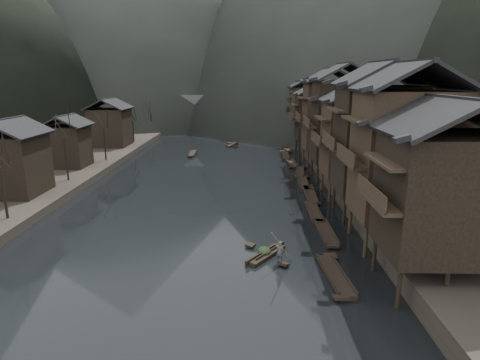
{
  "coord_description": "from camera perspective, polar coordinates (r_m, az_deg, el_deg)",
  "views": [
    {
      "loc": [
        5.14,
        -32.07,
        13.53
      ],
      "look_at": [
        4.29,
        10.52,
        2.5
      ],
      "focal_mm": 30.0,
      "sensor_mm": 36.0,
      "label": 1
    }
  ],
  "objects": [
    {
      "name": "hero_sampan",
      "position": [
        31.58,
        3.71,
        -10.48
      ],
      "size": [
        3.37,
        4.23,
        0.43
      ],
      "color": "black",
      "rests_on": "water"
    },
    {
      "name": "bamboo_pole",
      "position": [
        29.11,
        6.21,
        -5.34
      ],
      "size": [
        1.84,
        1.91,
        3.21
      ],
      "primitive_type": "cylinder",
      "rotation": [
        0.68,
        0.0,
        -0.77
      ],
      "color": "#8C7A51",
      "rests_on": "boatman"
    },
    {
      "name": "bare_trees",
      "position": [
        58.09,
        -21.41,
        6.34
      ],
      "size": [
        3.8,
        73.36,
        7.61
      ],
      "color": "black",
      "rests_on": "left_bank"
    },
    {
      "name": "cargo_heap",
      "position": [
        31.51,
        3.48,
        -9.46
      ],
      "size": [
        1.02,
        1.34,
        0.61
      ],
      "primitive_type": "ellipsoid",
      "color": "black",
      "rests_on": "hero_sampan"
    },
    {
      "name": "moored_sampans",
      "position": [
        59.38,
        7.9,
        1.41
      ],
      "size": [
        3.25,
        68.61,
        0.47
      ],
      "color": "black",
      "rests_on": "water"
    },
    {
      "name": "left_houses",
      "position": [
        58.68,
        -24.9,
        5.47
      ],
      "size": [
        8.1,
        53.2,
        8.73
      ],
      "color": "black",
      "rests_on": "left_bank"
    },
    {
      "name": "boatman",
      "position": [
        30.0,
        5.7,
        -9.71
      ],
      "size": [
        0.72,
        0.65,
        1.65
      ],
      "primitive_type": "imported",
      "rotation": [
        0.0,
        0.0,
        2.59
      ],
      "color": "#4F4E51",
      "rests_on": "hero_sampan"
    },
    {
      "name": "water",
      "position": [
        35.19,
        -7.42,
        -8.23
      ],
      "size": [
        300.0,
        300.0,
        0.0
      ],
      "primitive_type": "plane",
      "color": "black",
      "rests_on": "ground"
    },
    {
      "name": "stone_bridge",
      "position": [
        104.54,
        -1.7,
        9.89
      ],
      "size": [
        40.0,
        6.0,
        9.0
      ],
      "color": "#4C4C4F",
      "rests_on": "ground"
    },
    {
      "name": "right_bank",
      "position": [
        79.03,
        23.39,
        4.13
      ],
      "size": [
        40.0,
        200.0,
        1.8
      ],
      "primitive_type": "cube",
      "color": "#2D2823",
      "rests_on": "ground"
    },
    {
      "name": "stilt_houses",
      "position": [
        52.73,
        14.64,
        8.97
      ],
      "size": [
        9.0,
        67.6,
        15.43
      ],
      "color": "black",
      "rests_on": "ground"
    },
    {
      "name": "midriver_boats",
      "position": [
        76.26,
        -3.9,
        4.42
      ],
      "size": [
        8.53,
        15.38,
        0.44
      ],
      "color": "black",
      "rests_on": "water"
    },
    {
      "name": "left_bank",
      "position": [
        83.5,
        -27.68,
        3.95
      ],
      "size": [
        40.0,
        200.0,
        1.2
      ],
      "primitive_type": "cube",
      "color": "#2D2823",
      "rests_on": "ground"
    }
  ]
}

